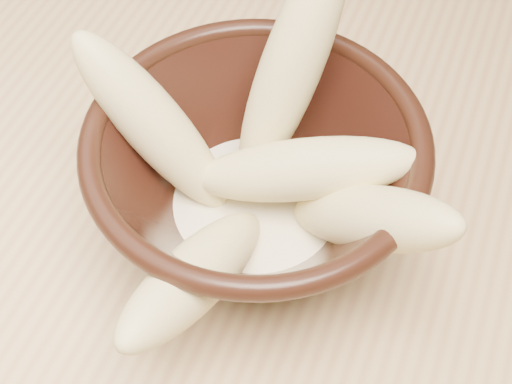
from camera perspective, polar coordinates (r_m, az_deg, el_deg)
bowl at (r=0.46m, az=0.00°, el=0.73°), size 0.21×0.21×0.11m
milk_puddle at (r=0.48m, az=0.00°, el=-1.29°), size 0.12×0.12×0.02m
banana_upright at (r=0.45m, az=2.76°, el=9.81°), size 0.08×0.12×0.17m
banana_left at (r=0.45m, az=-8.20°, el=5.39°), size 0.13×0.06×0.13m
banana_right at (r=0.42m, az=9.08°, el=-2.06°), size 0.14×0.09×0.12m
banana_across at (r=0.44m, az=3.72°, el=1.79°), size 0.15×0.07×0.08m
banana_front at (r=0.41m, az=-4.80°, el=-6.60°), size 0.06×0.16×0.10m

